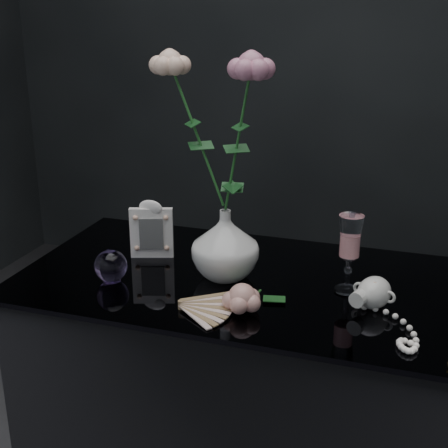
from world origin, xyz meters
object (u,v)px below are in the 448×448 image
(wine_glass, at_px, (349,254))
(pearl_jar, at_px, (374,291))
(picture_frame, at_px, (151,229))
(vase, at_px, (225,244))
(paperweight, at_px, (111,266))
(loose_rose, at_px, (242,298))

(wine_glass, bearing_deg, pearl_jar, -42.54)
(picture_frame, height_order, pearl_jar, picture_frame)
(vase, xyz_separation_m, paperweight, (-0.25, -0.11, -0.05))
(paperweight, relative_size, pearl_jar, 0.31)
(wine_glass, xyz_separation_m, pearl_jar, (0.06, -0.06, -0.05))
(picture_frame, relative_size, pearl_jar, 0.61)
(picture_frame, xyz_separation_m, pearl_jar, (0.57, -0.11, -0.04))
(picture_frame, bearing_deg, paperweight, -118.40)
(vase, xyz_separation_m, picture_frame, (-0.22, 0.06, -0.01))
(loose_rose, height_order, pearl_jar, pearl_jar)
(vase, relative_size, paperweight, 2.17)
(loose_rose, xyz_separation_m, pearl_jar, (0.26, 0.11, 0.00))
(wine_glass, bearing_deg, picture_frame, 174.63)
(loose_rose, bearing_deg, picture_frame, 162.17)
(vase, xyz_separation_m, pearl_jar, (0.35, -0.05, -0.05))
(wine_glass, height_order, loose_rose, wine_glass)
(vase, bearing_deg, picture_frame, 164.42)
(vase, bearing_deg, wine_glass, 2.64)
(loose_rose, bearing_deg, wine_glass, 58.20)
(picture_frame, distance_m, paperweight, 0.17)
(loose_rose, bearing_deg, pearl_jar, 40.31)
(wine_glass, height_order, picture_frame, wine_glass)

